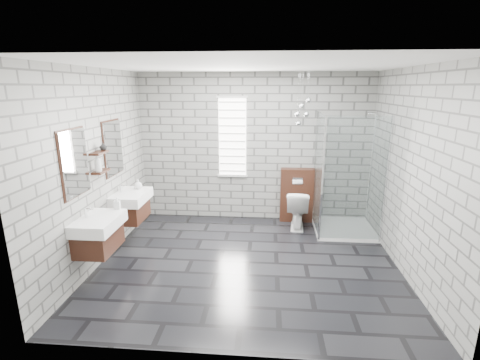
# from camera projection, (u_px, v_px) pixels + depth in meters

# --- Properties ---
(floor) EXTENTS (4.20, 3.60, 0.02)m
(floor) POSITION_uv_depth(u_px,v_px,m) (248.00, 263.00, 5.00)
(floor) COLOR black
(floor) RESTS_ON ground
(ceiling) EXTENTS (4.20, 3.60, 0.02)m
(ceiling) POSITION_uv_depth(u_px,v_px,m) (249.00, 65.00, 4.29)
(ceiling) COLOR white
(ceiling) RESTS_ON wall_back
(wall_back) EXTENTS (4.20, 0.02, 2.70)m
(wall_back) POSITION_uv_depth(u_px,v_px,m) (254.00, 148.00, 6.39)
(wall_back) COLOR gray
(wall_back) RESTS_ON floor
(wall_front) EXTENTS (4.20, 0.02, 2.70)m
(wall_front) POSITION_uv_depth(u_px,v_px,m) (236.00, 222.00, 2.91)
(wall_front) COLOR gray
(wall_front) RESTS_ON floor
(wall_left) EXTENTS (0.02, 3.60, 2.70)m
(wall_left) POSITION_uv_depth(u_px,v_px,m) (97.00, 168.00, 4.81)
(wall_left) COLOR gray
(wall_left) RESTS_ON floor
(wall_right) EXTENTS (0.02, 3.60, 2.70)m
(wall_right) POSITION_uv_depth(u_px,v_px,m) (412.00, 174.00, 4.48)
(wall_right) COLOR gray
(wall_right) RESTS_ON floor
(vanity_left) EXTENTS (0.47, 0.70, 1.57)m
(vanity_left) POSITION_uv_depth(u_px,v_px,m) (96.00, 224.00, 4.40)
(vanity_left) COLOR #3A1C11
(vanity_left) RESTS_ON wall_left
(vanity_right) EXTENTS (0.47, 0.70, 1.57)m
(vanity_right) POSITION_uv_depth(u_px,v_px,m) (129.00, 198.00, 5.44)
(vanity_right) COLOR #3A1C11
(vanity_right) RESTS_ON wall_left
(shelf_lower) EXTENTS (0.14, 0.30, 0.03)m
(shelf_lower) POSITION_uv_depth(u_px,v_px,m) (101.00, 171.00, 4.77)
(shelf_lower) COLOR #3A1C11
(shelf_lower) RESTS_ON wall_left
(shelf_upper) EXTENTS (0.14, 0.30, 0.03)m
(shelf_upper) POSITION_uv_depth(u_px,v_px,m) (99.00, 153.00, 4.70)
(shelf_upper) COLOR #3A1C11
(shelf_upper) RESTS_ON wall_left
(window) EXTENTS (0.56, 0.05, 1.48)m
(window) POSITION_uv_depth(u_px,v_px,m) (232.00, 137.00, 6.34)
(window) COLOR white
(window) RESTS_ON wall_back
(cistern_panel) EXTENTS (0.60, 0.20, 1.00)m
(cistern_panel) POSITION_uv_depth(u_px,v_px,m) (297.00, 195.00, 6.44)
(cistern_panel) COLOR #3A1C11
(cistern_panel) RESTS_ON floor
(flush_plate) EXTENTS (0.18, 0.01, 0.12)m
(flush_plate) POSITION_uv_depth(u_px,v_px,m) (298.00, 181.00, 6.26)
(flush_plate) COLOR silver
(flush_plate) RESTS_ON cistern_panel
(shower_enclosure) EXTENTS (1.00, 1.00, 2.03)m
(shower_enclosure) POSITION_uv_depth(u_px,v_px,m) (340.00, 205.00, 5.89)
(shower_enclosure) COLOR white
(shower_enclosure) RESTS_ON floor
(pendant_cluster) EXTENTS (0.27, 0.25, 0.89)m
(pendant_cluster) POSITION_uv_depth(u_px,v_px,m) (302.00, 111.00, 5.71)
(pendant_cluster) COLOR silver
(pendant_cluster) RESTS_ON ceiling
(toilet) EXTENTS (0.44, 0.70, 0.68)m
(toilet) POSITION_uv_depth(u_px,v_px,m) (297.00, 209.00, 6.19)
(toilet) COLOR white
(toilet) RESTS_ON floor
(soap_bottle_a) EXTENTS (0.09, 0.09, 0.17)m
(soap_bottle_a) POSITION_uv_depth(u_px,v_px,m) (117.00, 203.00, 4.67)
(soap_bottle_a) COLOR #B2B2B2
(soap_bottle_a) RESTS_ON vanity_left
(soap_bottle_b) EXTENTS (0.13, 0.13, 0.15)m
(soap_bottle_b) POSITION_uv_depth(u_px,v_px,m) (138.00, 184.00, 5.59)
(soap_bottle_b) COLOR #B2B2B2
(soap_bottle_b) RESTS_ON vanity_right
(soap_bottle_c) EXTENTS (0.11, 0.11, 0.24)m
(soap_bottle_c) POSITION_uv_depth(u_px,v_px,m) (98.00, 163.00, 4.65)
(soap_bottle_c) COLOR #B2B2B2
(soap_bottle_c) RESTS_ON shelf_lower
(vase) EXTENTS (0.12, 0.12, 0.10)m
(vase) POSITION_uv_depth(u_px,v_px,m) (103.00, 146.00, 4.79)
(vase) COLOR #B2B2B2
(vase) RESTS_ON shelf_upper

